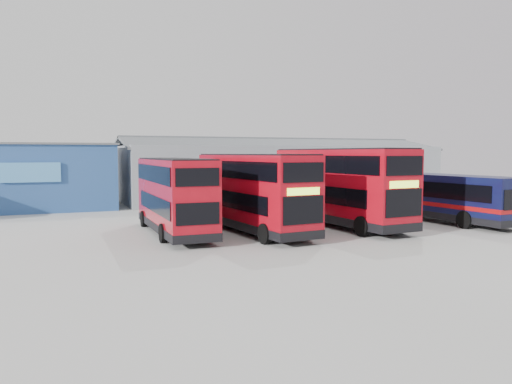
% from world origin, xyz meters
% --- Properties ---
extents(ground_plane, '(120.00, 120.00, 0.00)m').
position_xyz_m(ground_plane, '(0.00, 0.00, 0.00)').
color(ground_plane, '#A7A7A2').
rests_on(ground_plane, ground).
extents(office_block, '(12.30, 8.32, 5.12)m').
position_xyz_m(office_block, '(-14.00, 17.99, 2.58)').
color(office_block, navy).
rests_on(office_block, ground).
extents(maintenance_shed, '(30.50, 12.00, 5.89)m').
position_xyz_m(maintenance_shed, '(8.00, 20.00, 2.60)').
color(maintenance_shed, gray).
rests_on(maintenance_shed, ground).
extents(double_decker_left, '(2.54, 9.69, 4.08)m').
position_xyz_m(double_decker_left, '(-6.60, 1.65, 2.03)').
color(double_decker_left, '#A20916').
rests_on(double_decker_left, ground).
extents(double_decker_centre, '(3.32, 10.37, 4.31)m').
position_xyz_m(double_decker_centre, '(-2.43, 0.63, 2.15)').
color(double_decker_centre, '#A20916').
rests_on(double_decker_centre, ground).
extents(double_decker_right, '(3.41, 11.10, 4.63)m').
position_xyz_m(double_decker_right, '(3.27, 0.94, 2.30)').
color(double_decker_right, '#A20916').
rests_on(double_decker_right, ground).
extents(single_decker_blue, '(3.21, 11.21, 3.00)m').
position_xyz_m(single_decker_blue, '(10.36, 0.31, 1.49)').
color(single_decker_blue, '#0B1334').
rests_on(single_decker_blue, ground).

